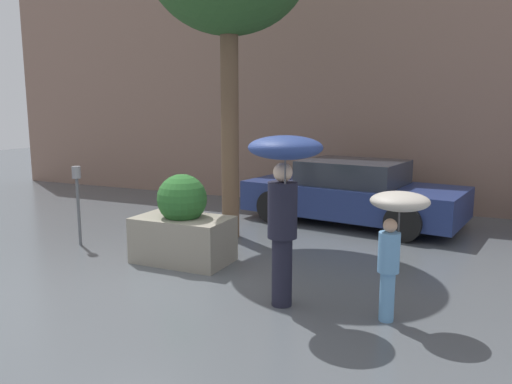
{
  "coord_description": "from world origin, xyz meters",
  "views": [
    {
      "loc": [
        3.92,
        -4.99,
        2.27
      ],
      "look_at": [
        0.94,
        1.6,
        1.05
      ],
      "focal_mm": 35.0,
      "sensor_mm": 36.0,
      "label": 1
    }
  ],
  "objects_px": {
    "person_adult": "(284,184)",
    "parked_car_near": "(353,193)",
    "parking_meter": "(77,189)",
    "person_child": "(396,224)",
    "planter_box": "(183,226)"
  },
  "relations": [
    {
      "from": "person_adult",
      "to": "parking_meter",
      "type": "relative_size",
      "value": 1.49
    },
    {
      "from": "person_child",
      "to": "parked_car_near",
      "type": "height_order",
      "value": "person_child"
    },
    {
      "from": "person_adult",
      "to": "parked_car_near",
      "type": "bearing_deg",
      "value": 153.03
    },
    {
      "from": "planter_box",
      "to": "person_adult",
      "type": "xyz_separation_m",
      "value": [
        2.0,
        -1.03,
        0.91
      ]
    },
    {
      "from": "person_adult",
      "to": "parking_meter",
      "type": "bearing_deg",
      "value": -135.92
    },
    {
      "from": "person_child",
      "to": "person_adult",
      "type": "bearing_deg",
      "value": 146.81
    },
    {
      "from": "person_adult",
      "to": "person_child",
      "type": "bearing_deg",
      "value": 67.72
    },
    {
      "from": "planter_box",
      "to": "person_child",
      "type": "height_order",
      "value": "person_child"
    },
    {
      "from": "person_adult",
      "to": "parking_meter",
      "type": "xyz_separation_m",
      "value": [
        -4.07,
        1.09,
        -0.5
      ]
    },
    {
      "from": "parking_meter",
      "to": "parked_car_near",
      "type": "bearing_deg",
      "value": 43.58
    },
    {
      "from": "person_child",
      "to": "parking_meter",
      "type": "height_order",
      "value": "person_child"
    },
    {
      "from": "person_child",
      "to": "parking_meter",
      "type": "xyz_separation_m",
      "value": [
        -5.27,
        0.91,
        -0.12
      ]
    },
    {
      "from": "planter_box",
      "to": "parked_car_near",
      "type": "height_order",
      "value": "planter_box"
    },
    {
      "from": "planter_box",
      "to": "parked_car_near",
      "type": "distance_m",
      "value": 4.0
    },
    {
      "from": "person_child",
      "to": "parked_car_near",
      "type": "xyz_separation_m",
      "value": [
        -1.52,
        4.48,
        -0.48
      ]
    }
  ]
}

